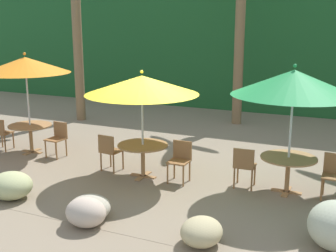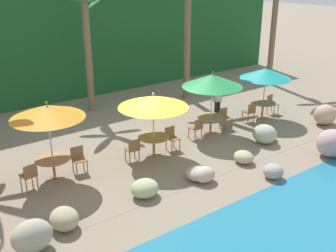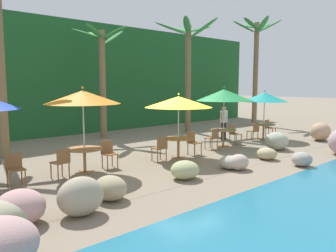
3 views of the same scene
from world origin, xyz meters
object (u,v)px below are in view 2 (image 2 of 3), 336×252
object	(u,v)px
chair_orange_seaward	(78,157)
umbrella_green	(212,81)
chair_yellow_seaward	(171,136)
palm_tree_third	(188,17)
dining_table_yellow	(154,140)
umbrella_teal	(266,73)
dining_table_green	(211,119)
chair_yellow_inland	(133,149)
chair_green_inland	(197,127)
palm_tree_fourth	(276,3)
dining_table_teal	(263,105)
chair_teal_inland	(250,111)
chair_teal_seaward	(271,103)
waiter_in_white	(218,98)
chair_green_seaward	(225,117)
umbrella_orange	(47,112)
chair_orange_inland	(29,175)
umbrella_yellow	(153,101)
palm_tree_second	(86,34)
dining_table_orange	(53,162)

from	to	relation	value
chair_orange_seaward	umbrella_green	size ratio (longest dim) A/B	0.34
chair_yellow_seaward	palm_tree_third	distance (m)	7.37
dining_table_yellow	umbrella_teal	size ratio (longest dim) A/B	0.46
chair_yellow_seaward	dining_table_green	bearing A→B (deg)	7.47
dining_table_yellow	palm_tree_third	world-z (taller)	palm_tree_third
chair_yellow_inland	umbrella_teal	distance (m)	7.13
chair_yellow_inland	chair_green_inland	xyz separation A→B (m)	(3.05, 0.23, 0.00)
dining_table_yellow	palm_tree_fourth	bearing A→B (deg)	20.61
chair_green_inland	dining_table_teal	distance (m)	3.91
dining_table_teal	chair_yellow_inland	bearing A→B (deg)	-177.16
chair_teal_inland	palm_tree_third	bearing A→B (deg)	89.06
dining_table_yellow	chair_yellow_seaward	world-z (taller)	chair_yellow_seaward
chair_yellow_seaward	chair_teal_seaward	distance (m)	6.09
chair_green_inland	waiter_in_white	size ratio (longest dim) A/B	0.51
dining_table_green	chair_green_seaward	distance (m)	0.86
chair_yellow_seaward	chair_teal_seaward	xyz separation A→B (m)	(6.07, 0.46, 0.00)
umbrella_orange	umbrella_teal	distance (m)	9.61
chair_orange_inland	palm_tree_fourth	distance (m)	16.24
dining_table_yellow	palm_tree_third	distance (m)	7.92
umbrella_yellow	chair_yellow_inland	bearing A→B (deg)	-179.94
dining_table_teal	chair_teal_seaward	size ratio (longest dim) A/B	1.26
chair_yellow_inland	palm_tree_second	world-z (taller)	palm_tree_second
umbrella_yellow	chair_teal_inland	distance (m)	5.47
chair_yellow_inland	palm_tree_second	size ratio (longest dim) A/B	0.16
chair_orange_seaward	palm_tree_third	world-z (taller)	palm_tree_third
umbrella_yellow	chair_green_inland	bearing A→B (deg)	6.05
chair_green_seaward	waiter_in_white	world-z (taller)	waiter_in_white
chair_yellow_seaward	palm_tree_third	world-z (taller)	palm_tree_third
umbrella_yellow	palm_tree_second	distance (m)	6.12
umbrella_orange	palm_tree_third	world-z (taller)	palm_tree_third
dining_table_orange	chair_green_seaward	bearing A→B (deg)	0.08
chair_teal_seaward	waiter_in_white	world-z (taller)	waiter_in_white
chair_orange_inland	palm_tree_second	xyz separation A→B (m)	(4.83, 5.68, 3.04)
dining_table_orange	chair_green_inland	size ratio (longest dim) A/B	1.26
chair_yellow_seaward	umbrella_green	distance (m)	2.78
chair_green_seaward	palm_tree_second	xyz separation A→B (m)	(-3.39, 5.46, 3.04)
chair_orange_inland	chair_teal_inland	world-z (taller)	same
chair_teal_inland	waiter_in_white	world-z (taller)	waiter_in_white
chair_teal_inland	waiter_in_white	xyz separation A→B (m)	(-0.89, 1.11, 0.47)
umbrella_teal	chair_orange_seaward	bearing A→B (deg)	179.21
chair_orange_inland	palm_tree_second	size ratio (longest dim) A/B	0.16
umbrella_yellow	dining_table_yellow	bearing A→B (deg)	180.00
chair_teal_inland	chair_green_inland	bearing A→B (deg)	-178.59
dining_table_yellow	chair_teal_seaward	distance (m)	6.95
chair_green_inland	chair_orange_inland	bearing A→B (deg)	179.99
chair_yellow_inland	palm_tree_fourth	world-z (taller)	palm_tree_fourth
dining_table_yellow	umbrella_yellow	bearing A→B (deg)	0.00
palm_tree_fourth	chair_green_inland	bearing A→B (deg)	-156.07
umbrella_orange	chair_orange_seaward	world-z (taller)	umbrella_orange
chair_yellow_seaward	dining_table_green	xyz separation A→B (m)	(2.18, 0.29, 0.10)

